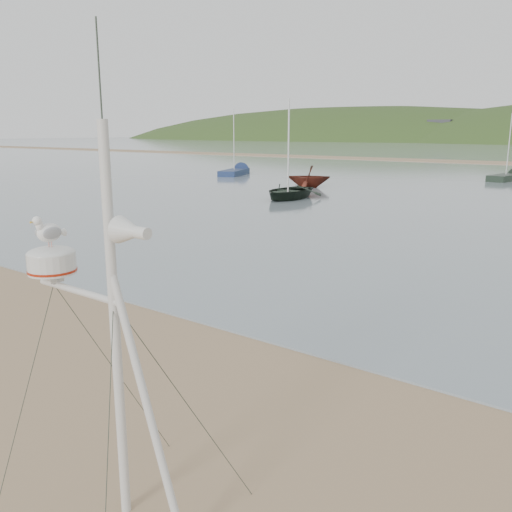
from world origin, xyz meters
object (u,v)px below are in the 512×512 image
Objects in this scene: boat_red at (309,166)px; sailboat_dark_mid at (512,176)px; mast_rig at (112,409)px; sailboat_blue_near at (239,171)px; boat_dark at (288,162)px.

sailboat_dark_mid is (10.10, 15.94, -1.23)m from boat_red.
mast_rig is at bearing 0.26° from boat_red.
sailboat_blue_near is at bearing 127.44° from mast_rig.
sailboat_dark_mid is at bearing 119.42° from boat_red.
boat_dark is 23.75m from sailboat_dark_mid.
boat_dark is at bearing 120.22° from mast_rig.
sailboat_blue_near reaches higher than sailboat_dark_mid.
boat_dark is at bearing -42.61° from sailboat_blue_near.
mast_rig is 0.84× the size of sailboat_dark_mid.
boat_dark is at bearing -6.54° from boat_red.
boat_red is (-16.41, 30.24, 0.33)m from mast_rig.
mast_rig is 27.48m from boat_dark.
boat_red is at bearing -122.36° from sailboat_dark_mid.
sailboat_dark_mid is (7.51, 22.45, -1.90)m from boat_dark.
sailboat_blue_near reaches higher than mast_rig.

